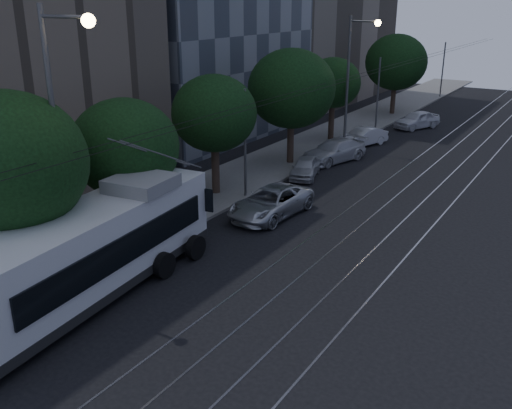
{
  "coord_description": "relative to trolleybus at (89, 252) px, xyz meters",
  "views": [
    {
      "loc": [
        10.95,
        -15.06,
        10.4
      ],
      "look_at": [
        -0.73,
        3.75,
        2.39
      ],
      "focal_mm": 40.0,
      "sensor_mm": 36.0,
      "label": 1
    }
  ],
  "objects": [
    {
      "name": "tree_0",
      "position": [
        -2.41,
        -1.13,
        3.22
      ],
      "size": [
        5.68,
        5.68,
        7.57
      ],
      "color": "#31251B",
      "rests_on": "ground"
    },
    {
      "name": "ground",
      "position": [
        4.09,
        2.32,
        -1.78
      ],
      "size": [
        120.0,
        120.0,
        0.0
      ],
      "primitive_type": "plane",
      "color": "black",
      "rests_on": "ground"
    },
    {
      "name": "car_white_d",
      "position": [
        1.39,
        35.17,
        -1.04
      ],
      "size": [
        3.4,
        4.66,
        1.48
      ],
      "primitive_type": "imported",
      "rotation": [
        0.0,
        0.0,
        -0.43
      ],
      "color": "silver",
      "rests_on": "ground"
    },
    {
      "name": "tree_2",
      "position": [
        -2.91,
        11.9,
        2.82
      ],
      "size": [
        4.62,
        4.62,
        6.69
      ],
      "color": "#31251B",
      "rests_on": "ground"
    },
    {
      "name": "tree_3",
      "position": [
        -2.41,
        19.67,
        3.21
      ],
      "size": [
        5.64,
        5.64,
        7.54
      ],
      "color": "#31251B",
      "rests_on": "ground"
    },
    {
      "name": "streetlamp_far",
      "position": [
        -0.71,
        25.62,
        3.88
      ],
      "size": [
        2.28,
        0.44,
        9.34
      ],
      "color": "#555557",
      "rests_on": "ground"
    },
    {
      "name": "streetlamp_near",
      "position": [
        -0.69,
        0.07,
        4.4
      ],
      "size": [
        2.48,
        0.44,
        10.29
      ],
      "color": "#555557",
      "rests_on": "ground"
    },
    {
      "name": "sidewalk",
      "position": [
        -3.41,
        22.32,
        -1.7
      ],
      "size": [
        5.0,
        90.0,
        0.15
      ],
      "primitive_type": "cube",
      "color": "slate",
      "rests_on": "ground"
    },
    {
      "name": "car_white_b",
      "position": [
        -0.21,
        21.85,
        -1.05
      ],
      "size": [
        3.48,
        5.44,
        1.47
      ],
      "primitive_type": "imported",
      "rotation": [
        0.0,
        0.0,
        -0.3
      ],
      "color": "#BABBBF",
      "rests_on": "ground"
    },
    {
      "name": "tram_rails",
      "position": [
        6.59,
        22.32,
        -1.77
      ],
      "size": [
        4.52,
        90.0,
        0.02
      ],
      "color": "#95959D",
      "rests_on": "ground"
    },
    {
      "name": "overhead_wires",
      "position": [
        -0.89,
        22.32,
        1.69
      ],
      "size": [
        2.23,
        90.0,
        6.0
      ],
      "color": "black",
      "rests_on": "ground"
    },
    {
      "name": "pickup_silver",
      "position": [
        1.39,
        10.68,
        -1.05
      ],
      "size": [
        2.73,
        5.36,
        1.45
      ],
      "primitive_type": "imported",
      "rotation": [
        0.0,
        0.0,
        -0.06
      ],
      "color": "#B7BBC0",
      "rests_on": "ground"
    },
    {
      "name": "car_white_a",
      "position": [
        -0.21,
        17.55,
        -1.15
      ],
      "size": [
        2.49,
        3.94,
        1.25
      ],
      "primitive_type": "imported",
      "rotation": [
        0.0,
        0.0,
        0.3
      ],
      "color": "#AEAEB2",
      "rests_on": "ground"
    },
    {
      "name": "car_white_c",
      "position": [
        -0.21,
        27.08,
        -1.11
      ],
      "size": [
        2.79,
        4.28,
        1.33
      ],
      "primitive_type": "imported",
      "rotation": [
        0.0,
        0.0,
        -0.37
      ],
      "color": "silver",
      "rests_on": "ground"
    },
    {
      "name": "tree_4",
      "position": [
        -2.91,
        27.14,
        2.66
      ],
      "size": [
        4.18,
        4.18,
        6.35
      ],
      "color": "#31251B",
      "rests_on": "ground"
    },
    {
      "name": "trolleybus",
      "position": [
        0.0,
        0.0,
        0.0
      ],
      "size": [
        3.96,
        12.99,
        5.63
      ],
      "rotation": [
        0.0,
        0.0,
        0.1
      ],
      "color": "silver",
      "rests_on": "ground"
    },
    {
      "name": "tree_5",
      "position": [
        -2.41,
        39.89,
        3.1
      ],
      "size": [
        5.66,
        5.66,
        7.44
      ],
      "color": "#31251B",
      "rests_on": "ground"
    },
    {
      "name": "tree_1",
      "position": [
        -2.41,
        4.61,
        2.57
      ],
      "size": [
        4.73,
        4.73,
        6.49
      ],
      "color": "#31251B",
      "rests_on": "ground"
    }
  ]
}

